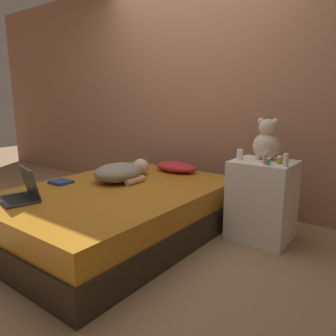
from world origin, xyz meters
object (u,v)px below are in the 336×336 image
at_px(teddy_bear, 267,142).
at_px(bottle_green, 268,161).
at_px(pillow, 176,167).
at_px(bottle_amber, 280,160).
at_px(laptop, 22,193).
at_px(bottle_clear, 286,160).
at_px(person_lying, 121,172).
at_px(bottle_white, 240,154).
at_px(book, 61,182).
at_px(bottle_pink, 265,158).

bearing_deg(teddy_bear, bottle_green, -64.67).
relative_size(pillow, teddy_bear, 1.38).
bearing_deg(bottle_amber, laptop, -138.81).
height_order(pillow, bottle_clear, bottle_clear).
xyz_separation_m(pillow, person_lying, (-0.19, -0.62, 0.03)).
relative_size(pillow, bottle_green, 8.02).
bearing_deg(bottle_white, teddy_bear, 37.84).
xyz_separation_m(person_lying, laptop, (-0.18, -0.89, -0.03)).
bearing_deg(laptop, person_lying, 92.74).
bearing_deg(teddy_bear, pillow, 176.35).
bearing_deg(laptop, bottle_green, 53.75).
relative_size(teddy_bear, bottle_clear, 3.44).
relative_size(bottle_white, bottle_green, 1.46).
distance_m(bottle_amber, book, 1.92).
distance_m(bottle_white, bottle_amber, 0.34).
relative_size(bottle_white, bottle_pink, 0.89).
height_order(bottle_clear, bottle_green, bottle_clear).
bearing_deg(bottle_green, pillow, 165.09).
relative_size(bottle_clear, bottle_pink, 1.03).
bearing_deg(teddy_bear, book, -147.92).
distance_m(bottle_amber, bottle_green, 0.12).
bearing_deg(book, teddy_bear, 32.08).
bearing_deg(teddy_bear, bottle_clear, -40.73).
bearing_deg(bottle_green, laptop, -140.20).
bearing_deg(bottle_white, bottle_green, -18.09).
relative_size(person_lying, bottle_pink, 6.57).
bearing_deg(teddy_bear, bottle_amber, -36.99).
relative_size(bottle_pink, book, 0.54).
xyz_separation_m(person_lying, bottle_green, (1.28, 0.33, 0.20)).
xyz_separation_m(laptop, teddy_bear, (1.35, 1.44, 0.35)).
distance_m(bottle_clear, bottle_green, 0.13).
bearing_deg(laptop, bottle_amber, 55.14).
relative_size(teddy_bear, bottle_white, 3.98).
height_order(laptop, bottle_white, bottle_white).
height_order(bottle_green, bottle_pink, bottle_pink).
height_order(laptop, teddy_bear, teddy_bear).
bearing_deg(bottle_amber, person_lying, -161.97).
bearing_deg(person_lying, bottle_amber, 17.39).
height_order(bottle_amber, bottle_clear, bottle_clear).
bearing_deg(laptop, bottle_pink, 54.98).
bearing_deg(bottle_green, bottle_clear, 13.81).
relative_size(laptop, bottle_clear, 3.83).
relative_size(person_lying, laptop, 1.67).
height_order(pillow, bottle_green, bottle_green).
distance_m(bottle_pink, book, 1.81).
xyz_separation_m(laptop, bottle_pink, (1.42, 1.24, 0.24)).
height_order(pillow, laptop, laptop).
distance_m(teddy_bear, book, 1.86).
xyz_separation_m(bottle_amber, book, (-1.70, -0.85, -0.27)).
height_order(pillow, bottle_amber, bottle_amber).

